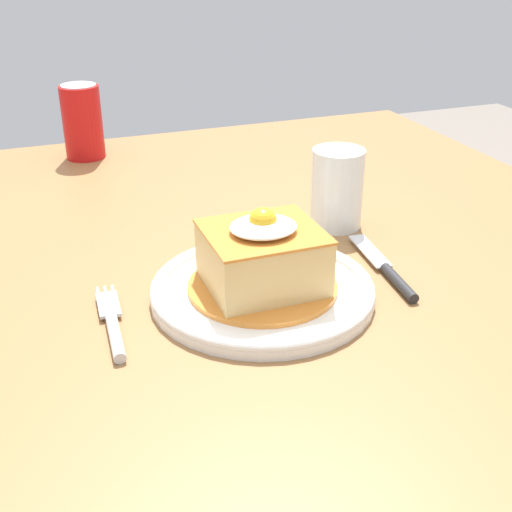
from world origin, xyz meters
The scene contains 7 objects.
dining_table centered at (0.00, 0.00, 0.66)m, with size 1.14×0.99×0.78m.
main_plate centered at (0.03, -0.15, 0.78)m, with size 0.24×0.24×0.02m.
sandwich_meal centered at (0.03, -0.15, 0.82)m, with size 0.16×0.16×0.09m.
fork centered at (-0.13, -0.16, 0.78)m, with size 0.03×0.14×0.01m.
knife centered at (0.18, -0.16, 0.78)m, with size 0.03×0.17×0.01m.
soda_can centered at (-0.08, 0.40, 0.84)m, with size 0.07×0.07×0.12m.
drinking_glass centered at (0.19, -0.01, 0.82)m, with size 0.07×0.07×0.10m.
Camera 1 is at (-0.20, -0.74, 1.14)m, focal length 47.02 mm.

